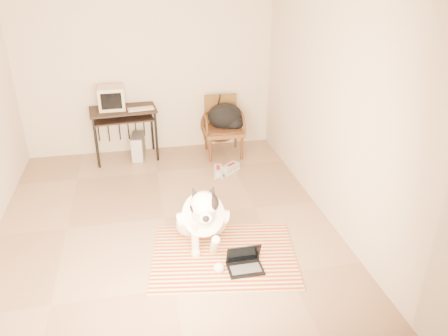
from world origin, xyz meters
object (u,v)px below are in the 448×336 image
object	(u,v)px
crt_monitor	(111,98)
pc_tower	(138,147)
rattan_chair	(223,126)
dog	(203,217)
computer_desk	(123,116)
backpack	(227,117)
laptop	(245,263)

from	to	relation	value
crt_monitor	pc_tower	distance (m)	0.88
crt_monitor	rattan_chair	world-z (taller)	crt_monitor
dog	crt_monitor	distance (m)	2.86
computer_desk	crt_monitor	size ratio (longest dim) A/B	2.65
dog	crt_monitor	bearing A→B (deg)	110.65
backpack	laptop	bearing A→B (deg)	-98.40
computer_desk	crt_monitor	world-z (taller)	crt_monitor
laptop	backpack	bearing A→B (deg)	81.60
crt_monitor	backpack	bearing A→B (deg)	-4.96
laptop	computer_desk	size ratio (longest dim) A/B	0.35
laptop	crt_monitor	distance (m)	3.54
crt_monitor	laptop	bearing A→B (deg)	-67.05
dog	rattan_chair	xyz separation A→B (m)	(0.73, 2.46, 0.11)
crt_monitor	rattan_chair	size ratio (longest dim) A/B	0.42
rattan_chair	computer_desk	bearing A→B (deg)	176.43
crt_monitor	backpack	distance (m)	1.82
computer_desk	crt_monitor	distance (m)	0.33
computer_desk	pc_tower	distance (m)	0.55
backpack	rattan_chair	bearing A→B (deg)	174.86
pc_tower	rattan_chair	distance (m)	1.40
backpack	crt_monitor	bearing A→B (deg)	175.04
crt_monitor	backpack	world-z (taller)	crt_monitor
dog	rattan_chair	bearing A→B (deg)	73.45
laptop	computer_desk	distance (m)	3.37
computer_desk	rattan_chair	xyz separation A→B (m)	(1.56, -0.10, -0.25)
dog	laptop	size ratio (longest dim) A/B	3.44
backpack	dog	bearing A→B (deg)	-107.93
computer_desk	backpack	size ratio (longest dim) A/B	1.80
laptop	rattan_chair	size ratio (longest dim) A/B	0.39
computer_desk	backpack	world-z (taller)	backpack
pc_tower	computer_desk	bearing A→B (deg)	172.50
crt_monitor	dog	bearing A→B (deg)	-69.35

